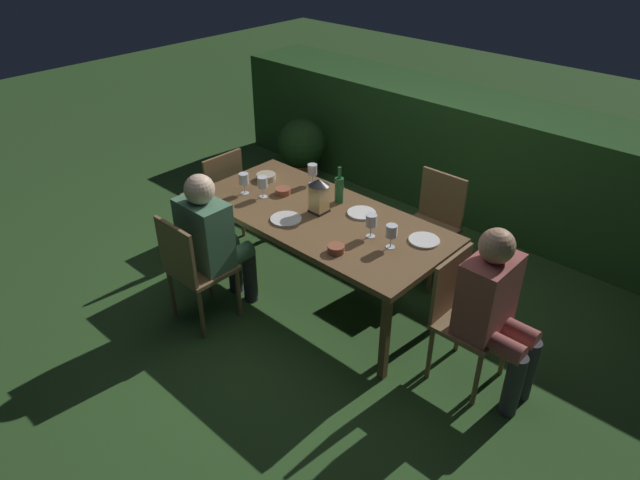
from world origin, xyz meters
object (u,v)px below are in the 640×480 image
Objects in this scene: wine_glass_a at (312,170)px; wine_glass_e at (391,232)px; person_in_green at (213,237)px; bowl_olives at (266,177)px; potted_plant_by_hedge at (302,147)px; bowl_bread at (336,249)px; plate_b at (286,219)px; chair_head_far at (463,313)px; green_bottle_on_table at (339,189)px; plate_c at (362,213)px; chair_side_right_b at (432,222)px; chair_head_near at (217,192)px; wine_glass_c at (371,222)px; person_in_rust at (496,307)px; chair_side_left_a at (193,266)px; side_table at (398,138)px; wine_glass_d at (262,183)px; plate_a at (424,240)px; lantern_centerpiece at (319,194)px; wine_glass_b at (244,180)px; bowl_salad at (283,191)px; ice_bucket at (400,111)px; dining_table at (320,221)px.

wine_glass_e is (1.04, -0.34, 0.00)m from wine_glass_a.
person_in_green is 1.01m from wine_glass_a.
potted_plant_by_hedge is at bearing 123.38° from bowl_olives.
bowl_bread is at bearing 22.18° from person_in_green.
wine_glass_a is at bearing 115.54° from plate_b.
chair_head_far reaches higher than bowl_bread.
plate_c is at bearing -6.09° from green_bottle_on_table.
chair_side_right_b is 7.61× the size of bowl_bread.
chair_head_near is 1.73m from wine_glass_c.
bowl_olives is 1.38× the size of bowl_bread.
person_in_rust is 1.06m from bowl_bread.
plate_c is (-0.25, 0.20, -0.11)m from wine_glass_c.
chair_side_left_a reaches higher than side_table.
person_in_rust reaches higher than wine_glass_d.
plate_a is (-0.66, 0.21, 0.10)m from person_in_rust.
green_bottle_on_table is at bearing 87.48° from lantern_centerpiece.
wine_glass_b is at bearing -138.16° from chair_side_right_b.
wine_glass_c is at bearing 179.26° from person_in_rust.
chair_side_right_b is at bearing 133.14° from chair_head_far.
wine_glass_c is at bearing 0.42° from chair_head_near.
wine_glass_a is 0.80× the size of plate_c.
person_in_rust is at bearing -24.76° from potted_plant_by_hedge.
chair_head_near is 7.14× the size of bowl_salad.
wine_glass_c is at bearing -58.39° from ice_bucket.
green_bottle_on_table is 0.27m from plate_c.
wine_glass_d is 1.32m from plate_a.
ice_bucket reaches higher than plate_a.
bowl_bread is at bearing 32.38° from chair_side_left_a.
wine_glass_e is (1.09, 0.84, 0.36)m from chair_side_left_a.
person_in_rust is 1.88m from bowl_salad.
plate_a is (1.16, -0.13, -0.11)m from wine_glass_a.
green_bottle_on_table is 0.71m from bowl_olives.
potted_plant_by_hedge is (-0.65, -0.84, -0.03)m from side_table.
plate_b is 0.66× the size of ice_bucket.
ice_bucket is at bearing 136.38° from person_in_rust.
chair_side_right_b is 1.53m from wine_glass_b.
ice_bucket reaches higher than side_table.
chair_side_right_b is at bearing 61.88° from plate_b.
plate_c is at bearing 58.12° from chair_side_left_a.
wine_glass_d is at bearing -166.79° from plate_a.
wine_glass_d is 0.80× the size of plate_a.
plate_c is at bearing 36.38° from lantern_centerpiece.
chair_head_far is 3.00× the size of green_bottle_on_table.
wine_glass_d is (-0.96, -0.94, 0.36)m from chair_side_right_b.
wine_glass_a is (0.05, 0.98, 0.21)m from person_in_green.
wine_glass_d is at bearing 20.96° from wine_glass_b.
wine_glass_c is 1.39× the size of bowl_salad.
wine_glass_a reaches higher than side_table.
wine_glass_b is 1.10m from bowl_bread.
dining_table is at bearing -38.55° from lantern_centerpiece.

